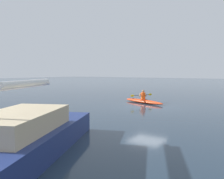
% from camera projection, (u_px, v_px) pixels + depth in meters
% --- Properties ---
extents(ground_plane, '(160.00, 160.00, 0.00)m').
position_uv_depth(ground_plane, '(147.00, 107.00, 18.28)').
color(ground_plane, '#1E2D3D').
extents(kayak, '(4.29, 2.18, 0.29)m').
position_uv_depth(kayak, '(143.00, 101.00, 20.58)').
color(kayak, red).
rests_on(kayak, ground).
extents(kayaker, '(0.90, 2.24, 0.79)m').
position_uv_depth(kayaker, '(143.00, 95.00, 20.59)').
color(kayaker, '#E04C14').
rests_on(kayaker, kayak).
extents(sailboat_twin_masted, '(5.80, 9.10, 10.13)m').
position_uv_depth(sailboat_twin_masted, '(12.00, 142.00, 7.20)').
color(sailboat_twin_masted, navy).
rests_on(sailboat_twin_masted, ground).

